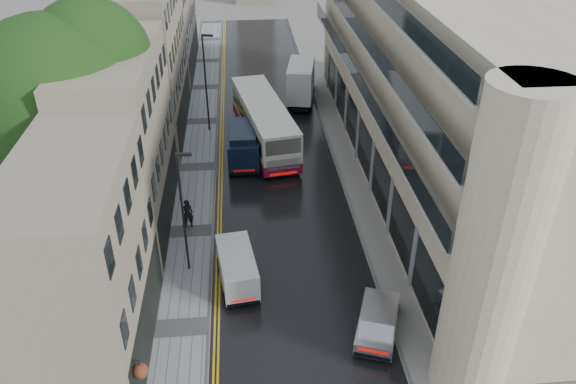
{
  "coord_description": "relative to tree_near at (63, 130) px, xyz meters",
  "views": [
    {
      "loc": [
        -2.42,
        -9.77,
        20.43
      ],
      "look_at": [
        0.07,
        18.0,
        3.36
      ],
      "focal_mm": 35.0,
      "sensor_mm": 36.0,
      "label": 1
    }
  ],
  "objects": [
    {
      "name": "right_sidewalk",
      "position": [
        17.9,
        7.5,
        -6.89
      ],
      "size": [
        1.8,
        85.0,
        0.12
      ],
      "primitive_type": "cube",
      "color": "slate",
      "rests_on": "ground"
    },
    {
      "name": "tree_far",
      "position": [
        0.3,
        13.0,
        -0.72
      ],
      "size": [
        9.24,
        9.24,
        12.46
      ],
      "primitive_type": null,
      "color": "black",
      "rests_on": "ground"
    },
    {
      "name": "cream_bus",
      "position": [
        11.12,
        7.7,
        -5.2
      ],
      "size": [
        4.96,
        12.93,
        3.44
      ],
      "primitive_type": null,
      "rotation": [
        0.0,
        0.0,
        0.17
      ],
      "color": "silver",
      "rests_on": "road"
    },
    {
      "name": "tree_near",
      "position": [
        0.0,
        0.0,
        0.0
      ],
      "size": [
        10.56,
        10.56,
        13.89
      ],
      "primitive_type": null,
      "color": "black",
      "rests_on": "ground"
    },
    {
      "name": "lamp_post_near",
      "position": [
        6.72,
        -4.49,
        -3.17
      ],
      "size": [
        0.83,
        0.21,
        7.32
      ],
      "primitive_type": null,
      "rotation": [
        0.0,
        0.0,
        -0.04
      ],
      "color": "black",
      "rests_on": "left_sidewalk"
    },
    {
      "name": "left_sidewalk",
      "position": [
        6.65,
        7.5,
        -6.89
      ],
      "size": [
        2.7,
        85.0,
        0.12
      ],
      "primitive_type": "cube",
      "color": "gray",
      "rests_on": "ground"
    },
    {
      "name": "road",
      "position": [
        12.5,
        7.5,
        -6.94
      ],
      "size": [
        9.0,
        85.0,
        0.02
      ],
      "primitive_type": "cube",
      "color": "black",
      "rests_on": "ground"
    },
    {
      "name": "white_lorry",
      "position": [
        14.45,
        18.3,
        -4.99
      ],
      "size": [
        3.51,
        7.66,
        3.87
      ],
      "primitive_type": null,
      "rotation": [
        0.0,
        0.0,
        -0.18
      ],
      "color": "silver",
      "rests_on": "road"
    },
    {
      "name": "lamp_post_far",
      "position": [
        7.32,
        13.94,
        -2.78
      ],
      "size": [
        0.93,
        0.41,
        8.09
      ],
      "primitive_type": null,
      "rotation": [
        0.0,
        0.0,
        -0.23
      ],
      "color": "black",
      "rests_on": "left_sidewalk"
    },
    {
      "name": "white_van",
      "position": [
        8.82,
        -7.37,
        -5.96
      ],
      "size": [
        2.37,
        4.46,
        1.93
      ],
      "primitive_type": null,
      "rotation": [
        0.0,
        0.0,
        0.13
      ],
      "color": "silver",
      "rests_on": "road"
    },
    {
      "name": "old_shop_row",
      "position": [
        3.05,
        10.0,
        -0.95
      ],
      "size": [
        4.5,
        56.0,
        12.0
      ],
      "primitive_type": null,
      "color": "gray",
      "rests_on": "ground"
    },
    {
      "name": "silver_hatchback",
      "position": [
        15.0,
        -11.19,
        -6.15
      ],
      "size": [
        3.09,
        4.49,
        1.55
      ],
      "primitive_type": null,
      "rotation": [
        0.0,
        0.0,
        -0.34
      ],
      "color": "silver",
      "rests_on": "road"
    },
    {
      "name": "modern_block",
      "position": [
        22.8,
        6.0,
        0.05
      ],
      "size": [
        8.0,
        40.0,
        14.0
      ],
      "primitive_type": null,
      "color": "beige",
      "rests_on": "ground"
    },
    {
      "name": "navy_van",
      "position": [
        9.05,
        6.55,
        -5.49
      ],
      "size": [
        2.31,
        5.65,
        2.87
      ],
      "primitive_type": null,
      "rotation": [
        0.0,
        0.0,
        -0.01
      ],
      "color": "black",
      "rests_on": "road"
    },
    {
      "name": "pedestrian",
      "position": [
        6.44,
        -0.33,
        -5.83
      ],
      "size": [
        0.82,
        0.64,
        1.99
      ],
      "primitive_type": "imported",
      "rotation": [
        0.0,
        0.0,
        3.4
      ],
      "color": "black",
      "rests_on": "left_sidewalk"
    }
  ]
}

